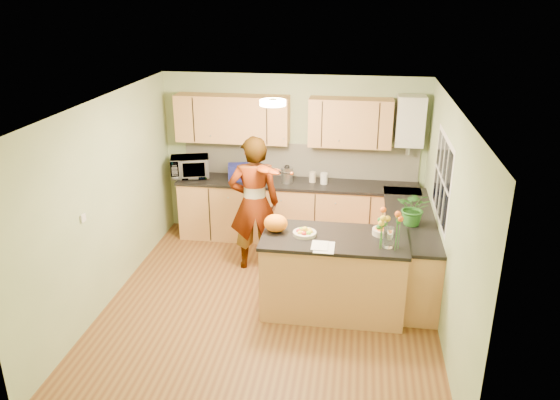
# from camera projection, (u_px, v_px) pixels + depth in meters

# --- Properties ---
(floor) EXTENTS (4.50, 4.50, 0.00)m
(floor) POSITION_uv_depth(u_px,v_px,m) (270.00, 305.00, 6.77)
(floor) COLOR brown
(floor) RESTS_ON ground
(ceiling) EXTENTS (4.00, 4.50, 0.02)m
(ceiling) POSITION_uv_depth(u_px,v_px,m) (268.00, 104.00, 5.87)
(ceiling) COLOR white
(ceiling) RESTS_ON wall_back
(wall_back) EXTENTS (4.00, 0.02, 2.50)m
(wall_back) POSITION_uv_depth(u_px,v_px,m) (293.00, 157.00, 8.39)
(wall_back) COLOR gray
(wall_back) RESTS_ON floor
(wall_front) EXTENTS (4.00, 0.02, 2.50)m
(wall_front) POSITION_uv_depth(u_px,v_px,m) (222.00, 321.00, 4.24)
(wall_front) COLOR gray
(wall_front) RESTS_ON floor
(wall_left) EXTENTS (0.02, 4.50, 2.50)m
(wall_left) POSITION_uv_depth(u_px,v_px,m) (106.00, 202.00, 6.59)
(wall_left) COLOR gray
(wall_left) RESTS_ON floor
(wall_right) EXTENTS (0.02, 4.50, 2.50)m
(wall_right) POSITION_uv_depth(u_px,v_px,m) (447.00, 222.00, 6.04)
(wall_right) COLOR gray
(wall_right) RESTS_ON floor
(back_counter) EXTENTS (3.64, 0.62, 0.94)m
(back_counter) POSITION_uv_depth(u_px,v_px,m) (297.00, 211.00, 8.38)
(back_counter) COLOR #B28247
(back_counter) RESTS_ON floor
(right_counter) EXTENTS (0.62, 2.24, 0.94)m
(right_counter) POSITION_uv_depth(u_px,v_px,m) (408.00, 249.00, 7.15)
(right_counter) COLOR #B28247
(right_counter) RESTS_ON floor
(splashback) EXTENTS (3.60, 0.02, 0.52)m
(splashback) POSITION_uv_depth(u_px,v_px,m) (300.00, 160.00, 8.38)
(splashback) COLOR beige
(splashback) RESTS_ON back_counter
(upper_cabinets) EXTENTS (3.20, 0.34, 0.70)m
(upper_cabinets) POSITION_uv_depth(u_px,v_px,m) (280.00, 120.00, 8.04)
(upper_cabinets) COLOR #B28247
(upper_cabinets) RESTS_ON wall_back
(boiler) EXTENTS (0.40, 0.30, 0.86)m
(boiler) POSITION_uv_depth(u_px,v_px,m) (410.00, 121.00, 7.78)
(boiler) COLOR silver
(boiler) RESTS_ON wall_back
(window_right) EXTENTS (0.01, 1.30, 1.05)m
(window_right) POSITION_uv_depth(u_px,v_px,m) (442.00, 179.00, 6.49)
(window_right) COLOR silver
(window_right) RESTS_ON wall_right
(light_switch) EXTENTS (0.02, 0.09, 0.09)m
(light_switch) POSITION_uv_depth(u_px,v_px,m) (83.00, 218.00, 6.02)
(light_switch) COLOR silver
(light_switch) RESTS_ON wall_left
(ceiling_lamp) EXTENTS (0.30, 0.30, 0.07)m
(ceiling_lamp) POSITION_uv_depth(u_px,v_px,m) (273.00, 103.00, 6.16)
(ceiling_lamp) COLOR #FFEABF
(ceiling_lamp) RESTS_ON ceiling
(peninsula_island) EXTENTS (1.69, 0.87, 0.97)m
(peninsula_island) POSITION_uv_depth(u_px,v_px,m) (333.00, 274.00, 6.51)
(peninsula_island) COLOR #B28247
(peninsula_island) RESTS_ON floor
(fruit_dish) EXTENTS (0.28, 0.28, 0.10)m
(fruit_dish) POSITION_uv_depth(u_px,v_px,m) (305.00, 232.00, 6.37)
(fruit_dish) COLOR beige
(fruit_dish) RESTS_ON peninsula_island
(orange_bowl) EXTENTS (0.24, 0.24, 0.14)m
(orange_bowl) POSITION_uv_depth(u_px,v_px,m) (383.00, 230.00, 6.38)
(orange_bowl) COLOR beige
(orange_bowl) RESTS_ON peninsula_island
(flower_vase) EXTENTS (0.27, 0.27, 0.51)m
(flower_vase) POSITION_uv_depth(u_px,v_px,m) (390.00, 219.00, 5.96)
(flower_vase) COLOR silver
(flower_vase) RESTS_ON peninsula_island
(orange_bag) EXTENTS (0.33, 0.30, 0.21)m
(orange_bag) POSITION_uv_depth(u_px,v_px,m) (276.00, 223.00, 6.44)
(orange_bag) COLOR orange
(orange_bag) RESTS_ON peninsula_island
(papers) EXTENTS (0.23, 0.31, 0.01)m
(papers) POSITION_uv_depth(u_px,v_px,m) (324.00, 247.00, 6.07)
(papers) COLOR white
(papers) RESTS_ON peninsula_island
(violinist) EXTENTS (0.77, 0.59, 1.89)m
(violinist) POSITION_uv_depth(u_px,v_px,m) (254.00, 204.00, 7.38)
(violinist) COLOR #DDA387
(violinist) RESTS_ON floor
(violin) EXTENTS (0.65, 0.57, 0.16)m
(violin) POSITION_uv_depth(u_px,v_px,m) (266.00, 170.00, 6.95)
(violin) COLOR #501A05
(violin) RESTS_ON violinist
(microwave) EXTENTS (0.66, 0.54, 0.32)m
(microwave) POSITION_uv_depth(u_px,v_px,m) (190.00, 167.00, 8.40)
(microwave) COLOR silver
(microwave) RESTS_ON back_counter
(blue_box) EXTENTS (0.35, 0.29, 0.25)m
(blue_box) POSITION_uv_depth(u_px,v_px,m) (238.00, 172.00, 8.27)
(blue_box) COLOR #202697
(blue_box) RESTS_ON back_counter
(kettle) EXTENTS (0.17, 0.17, 0.32)m
(kettle) POSITION_uv_depth(u_px,v_px,m) (287.00, 174.00, 8.16)
(kettle) COLOR #B0B0B5
(kettle) RESTS_ON back_counter
(jar_cream) EXTENTS (0.13, 0.13, 0.16)m
(jar_cream) POSITION_uv_depth(u_px,v_px,m) (312.00, 177.00, 8.20)
(jar_cream) COLOR beige
(jar_cream) RESTS_ON back_counter
(jar_white) EXTENTS (0.13, 0.13, 0.17)m
(jar_white) POSITION_uv_depth(u_px,v_px,m) (324.00, 178.00, 8.12)
(jar_white) COLOR silver
(jar_white) RESTS_ON back_counter
(potted_plant) EXTENTS (0.47, 0.44, 0.45)m
(potted_plant) POSITION_uv_depth(u_px,v_px,m) (414.00, 208.00, 6.65)
(potted_plant) COLOR #296C24
(potted_plant) RESTS_ON right_counter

